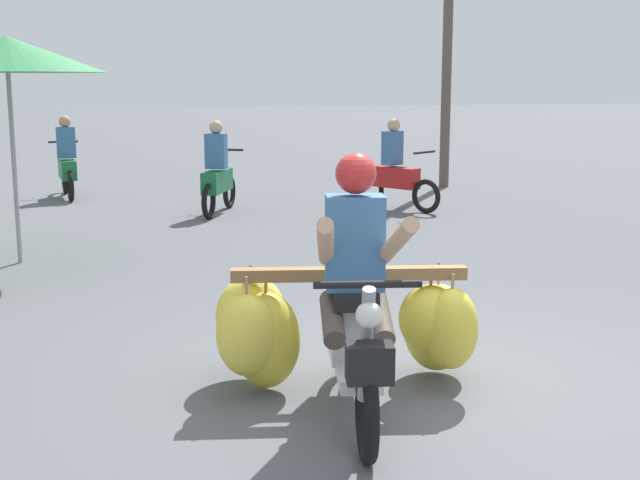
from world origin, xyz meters
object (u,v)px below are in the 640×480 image
at_px(motorbike_distant_ahead_left, 394,173).
at_px(utility_pole, 448,18).
at_px(motorbike_distant_far_ahead, 67,165).
at_px(motorbike_main_loaded, 342,321).
at_px(market_umbrella_near_shop, 7,54).
at_px(motorbike_distant_ahead_right, 218,176).

distance_m(motorbike_distant_ahead_left, utility_pole, 3.96).
bearing_deg(motorbike_distant_far_ahead, motorbike_main_loaded, -76.57).
height_order(motorbike_distant_ahead_left, market_umbrella_near_shop, market_umbrella_near_shop).
height_order(motorbike_distant_ahead_right, motorbike_distant_far_ahead, same).
bearing_deg(motorbike_main_loaded, utility_pole, 66.33).
bearing_deg(motorbike_distant_ahead_left, utility_pole, 55.08).
xyz_separation_m(motorbike_distant_ahead_right, motorbike_distant_far_ahead, (-2.33, 2.31, 0.00)).
bearing_deg(utility_pole, market_umbrella_near_shop, -141.96).
height_order(motorbike_distant_ahead_left, utility_pole, utility_pole).
bearing_deg(motorbike_distant_ahead_right, motorbike_distant_ahead_left, -1.61).
xyz_separation_m(motorbike_distant_ahead_left, motorbike_distant_far_ahead, (-5.06, 2.38, 0.00)).
distance_m(market_umbrella_near_shop, utility_pole, 8.88).
relative_size(motorbike_main_loaded, motorbike_distant_far_ahead, 1.20).
height_order(motorbike_distant_ahead_left, motorbike_distant_far_ahead, same).
bearing_deg(motorbike_main_loaded, motorbike_distant_far_ahead, 103.43).
relative_size(motorbike_distant_ahead_left, market_umbrella_near_shop, 0.57).
distance_m(motorbike_distant_ahead_right, market_umbrella_near_shop, 4.25).
bearing_deg(motorbike_distant_far_ahead, motorbike_distant_ahead_left, -25.21).
height_order(motorbike_main_loaded, utility_pole, utility_pole).
relative_size(market_umbrella_near_shop, utility_pole, 0.40).
bearing_deg(motorbike_distant_ahead_right, utility_pole, 28.46).
bearing_deg(motorbike_distant_far_ahead, motorbike_distant_ahead_right, -44.71).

